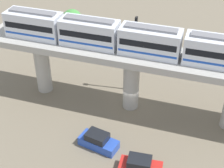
% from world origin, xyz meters
% --- Properties ---
extents(ground_plane, '(120.00, 120.00, 0.00)m').
position_xyz_m(ground_plane, '(0.00, 0.00, 0.00)').
color(ground_plane, '#706654').
extents(viaduct, '(5.20, 35.80, 7.75)m').
position_xyz_m(viaduct, '(0.00, 0.00, 6.05)').
color(viaduct, '#A8A59E').
rests_on(viaduct, ground).
extents(train, '(2.64, 27.45, 3.24)m').
position_xyz_m(train, '(0.00, 1.57, 9.28)').
color(train, silver).
rests_on(train, viaduct).
extents(parked_car_blue, '(2.59, 4.47, 1.76)m').
position_xyz_m(parked_car_blue, '(-7.71, 1.43, 0.74)').
color(parked_car_blue, '#284CB7').
rests_on(parked_car_blue, ground).
extents(parked_car_red, '(2.14, 4.34, 1.76)m').
position_xyz_m(parked_car_red, '(-9.70, -3.67, 0.74)').
color(parked_car_red, red).
rests_on(parked_car_red, ground).
extents(tree_near_viaduct, '(3.31, 3.31, 5.04)m').
position_xyz_m(tree_near_viaduct, '(14.63, 13.91, 3.37)').
color(tree_near_viaduct, brown).
rests_on(tree_near_viaduct, ground).
extents(signal_post, '(0.44, 0.28, 10.35)m').
position_xyz_m(signal_post, '(3.40, 0.53, 5.70)').
color(signal_post, '#4C4C51').
rests_on(signal_post, ground).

